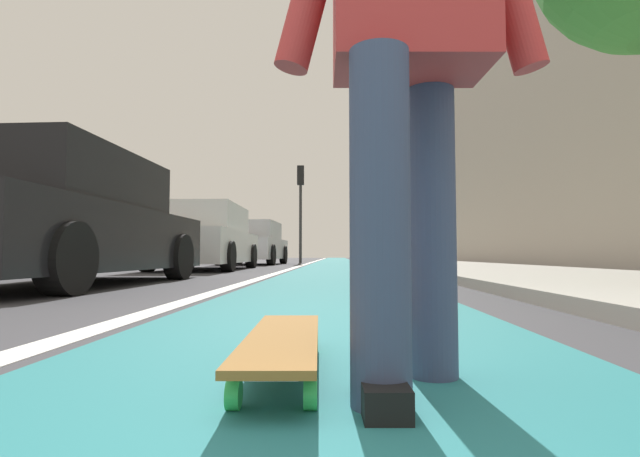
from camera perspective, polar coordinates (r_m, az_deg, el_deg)
ground_plane at (r=10.51m, az=1.80°, el=-5.09°), size 80.00×80.00×0.00m
bike_lane_paint at (r=24.50m, az=1.94°, el=-4.01°), size 56.00×1.82×0.00m
lane_stripe_white at (r=20.53m, az=-1.05°, el=-4.16°), size 52.00×0.16×0.01m
sidewalk_curb at (r=18.74m, az=11.12°, el=-4.04°), size 52.00×3.20×0.10m
building_facade at (r=23.72m, az=15.89°, el=9.04°), size 40.00×1.20×10.65m
skateboard at (r=1.38m, az=-4.57°, el=-13.65°), size 0.85×0.23×0.11m
skater_person at (r=1.35m, az=10.81°, el=22.93°), size 0.47×0.72×1.64m
parked_car_near at (r=5.96m, az=-29.00°, el=0.64°), size 4.19×2.00×1.47m
parked_car_mid at (r=11.03m, az=-13.78°, el=-1.27°), size 4.55×1.91×1.47m
parked_car_far at (r=16.61m, az=-8.13°, el=-1.87°), size 4.30×2.06×1.50m
traffic_light at (r=19.58m, az=-2.39°, el=4.06°), size 0.33×0.28×4.07m
pedestrian_distant at (r=13.65m, az=11.96°, el=-0.56°), size 0.47×0.73×1.68m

